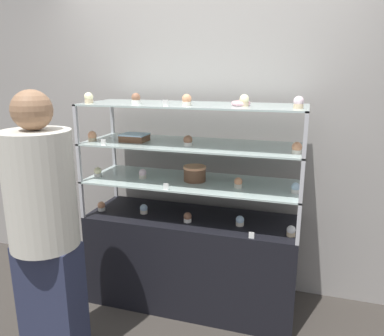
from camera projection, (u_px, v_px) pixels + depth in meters
ground_plane at (192, 300)px, 3.02m from camera, size 20.00×20.00×0.00m
back_wall at (207, 133)px, 3.08m from camera, size 8.00×0.05×2.60m
display_base at (192, 260)px, 2.93m from camera, size 1.58×0.54×0.73m
display_riser_lower at (192, 183)px, 2.77m from camera, size 1.58×0.54×0.28m
display_riser_middle at (192, 145)px, 2.70m from camera, size 1.58×0.54×0.28m
display_riser_upper at (192, 106)px, 2.63m from camera, size 1.58×0.54×0.28m
layer_cake_centerpiece at (195, 173)px, 2.75m from camera, size 0.17×0.17×0.11m
sheet_cake_frosted at (135, 137)px, 2.77m from camera, size 0.19×0.16×0.06m
cupcake_0 at (101, 206)px, 2.95m from camera, size 0.06×0.06×0.07m
cupcake_1 at (144, 209)px, 2.89m from camera, size 0.06×0.06×0.07m
cupcake_2 at (188, 217)px, 2.73m from camera, size 0.06×0.06×0.07m
cupcake_3 at (240, 221)px, 2.66m from camera, size 0.06×0.06×0.07m
cupcake_4 at (291, 231)px, 2.49m from camera, size 0.06×0.06×0.07m
price_tag_0 at (251, 235)px, 2.46m from camera, size 0.04×0.00×0.04m
cupcake_5 at (98, 172)px, 2.87m from camera, size 0.06×0.06×0.07m
cupcake_6 at (143, 174)px, 2.82m from camera, size 0.06×0.06×0.07m
cupcake_7 at (238, 183)px, 2.60m from camera, size 0.06×0.06×0.07m
cupcake_8 at (296, 188)px, 2.48m from camera, size 0.06×0.06×0.07m
price_tag_1 at (166, 186)px, 2.56m from camera, size 0.04×0.00×0.04m
cupcake_9 at (92, 136)px, 2.78m from camera, size 0.06×0.06×0.08m
cupcake_10 at (189, 141)px, 2.59m from camera, size 0.06×0.06×0.08m
cupcake_11 at (297, 148)px, 2.35m from camera, size 0.06×0.06×0.08m
price_tag_2 at (103, 142)px, 2.62m from camera, size 0.04×0.00×0.04m
cupcake_12 at (89, 98)px, 2.69m from camera, size 0.06×0.06×0.08m
cupcake_13 at (136, 99)px, 2.62m from camera, size 0.06×0.06×0.08m
cupcake_14 at (187, 100)px, 2.49m from camera, size 0.06×0.06×0.08m
cupcake_15 at (244, 101)px, 2.45m from camera, size 0.06×0.06×0.08m
cupcake_16 at (299, 103)px, 2.30m from camera, size 0.06×0.06×0.08m
price_tag_3 at (166, 103)px, 2.41m from camera, size 0.04×0.00×0.04m
donut_glazed at (241, 103)px, 2.49m from camera, size 0.13×0.13×0.03m
customer_figure at (44, 226)px, 2.20m from camera, size 0.40×0.40×1.70m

